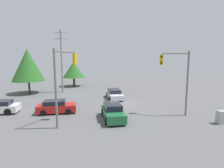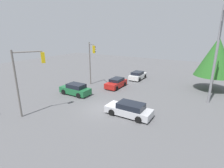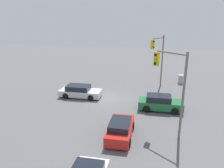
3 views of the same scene
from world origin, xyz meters
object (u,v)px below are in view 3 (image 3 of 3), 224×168
sedan_silver (80,91)px  traffic_signal_main (159,54)px  electrical_cabinet (181,79)px  sedan_green (160,103)px  sedan_red (120,129)px  traffic_signal_cross (172,80)px

sedan_silver → traffic_signal_main: (4.89, -8.59, 3.76)m
electrical_cabinet → sedan_silver: bearing=122.8°
sedan_green → traffic_signal_main: 7.71m
sedan_green → sedan_red: (-5.66, 3.07, -0.06)m
sedan_green → traffic_signal_cross: 5.82m
traffic_signal_cross → electrical_cabinet: traffic_signal_cross is taller
sedan_green → sedan_silver: sedan_green is taller
sedan_red → traffic_signal_cross: (1.23, -3.64, 3.79)m
traffic_signal_main → sedan_red: bearing=17.3°
traffic_signal_cross → sedan_silver: bearing=4.2°
traffic_signal_main → traffic_signal_cross: 11.22m
sedan_green → traffic_signal_main: bearing=-177.3°
sedan_silver → traffic_signal_cross: size_ratio=0.70×
sedan_red → electrical_cabinet: 16.26m
sedan_green → electrical_cabinet: 9.90m
sedan_silver → sedan_green: bearing=78.2°
sedan_silver → traffic_signal_main: traffic_signal_main is taller
sedan_silver → electrical_cabinet: sedan_silver is taller
sedan_green → sedan_red: size_ratio=1.06×
sedan_green → sedan_red: sedan_green is taller
sedan_green → sedan_silver: bearing=-101.8°
sedan_red → electrical_cabinet: sedan_red is taller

